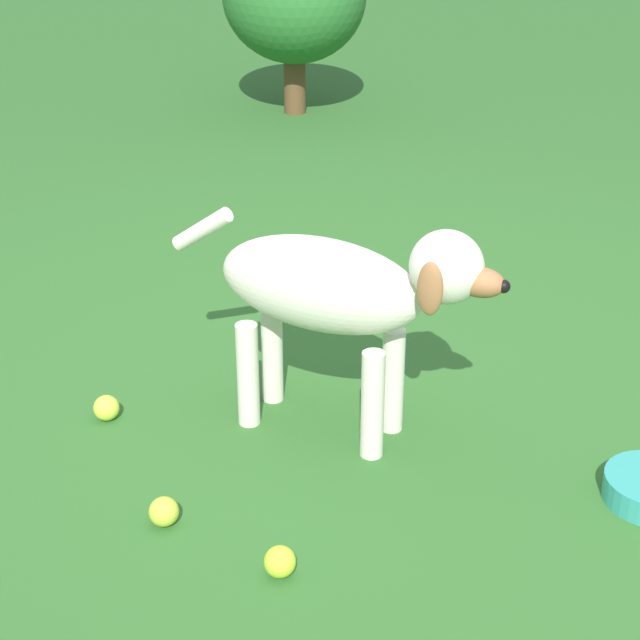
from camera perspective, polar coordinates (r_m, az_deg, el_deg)
name	(u,v)px	position (r m, az deg, el deg)	size (l,w,h in m)	color
ground	(353,408)	(2.67, 1.87, -4.91)	(14.00, 14.00, 0.00)	#2D6026
dog	(339,292)	(2.40, 1.08, 1.57)	(0.68, 0.59, 0.58)	silver
tennis_ball_0	(280,562)	(2.13, -2.24, -13.28)	(0.07, 0.07, 0.07)	#C0DE32
tennis_ball_1	(164,512)	(2.28, -8.68, -10.49)	(0.07, 0.07, 0.07)	#C2D23A
tennis_ball_2	(106,408)	(2.66, -11.79, -4.81)	(0.07, 0.07, 0.07)	#CDE13E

